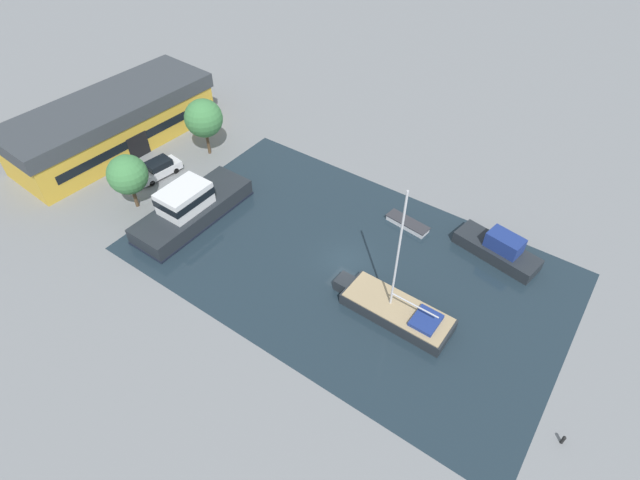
# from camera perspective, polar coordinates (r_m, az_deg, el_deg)

# --- Properties ---
(ground_plane) EXTENTS (440.00, 440.00, 0.00)m
(ground_plane) POSITION_cam_1_polar(r_m,az_deg,el_deg) (42.20, 2.98, -2.44)
(ground_plane) COLOR gray
(water_canal) EXTENTS (21.60, 35.79, 0.01)m
(water_canal) POSITION_cam_1_polar(r_m,az_deg,el_deg) (42.20, 2.98, -2.44)
(water_canal) COLOR #1E2D38
(water_canal) RESTS_ON ground
(warehouse_building) EXTENTS (22.44, 9.35, 5.26)m
(warehouse_building) POSITION_cam_1_polar(r_m,az_deg,el_deg) (58.98, -22.62, 12.30)
(warehouse_building) COLOR gold
(warehouse_building) RESTS_ON ground
(quay_tree_near_building) EXTENTS (3.91, 3.91, 6.17)m
(quay_tree_near_building) POSITION_cam_1_polar(r_m,az_deg,el_deg) (53.65, -13.16, 13.39)
(quay_tree_near_building) COLOR brown
(quay_tree_near_building) RESTS_ON ground
(quay_tree_by_water) EXTENTS (3.64, 3.64, 5.48)m
(quay_tree_by_water) POSITION_cam_1_polar(r_m,az_deg,el_deg) (48.42, -21.14, 6.98)
(quay_tree_by_water) COLOR brown
(quay_tree_by_water) RESTS_ON ground
(parked_car) EXTENTS (4.82, 2.48, 1.71)m
(parked_car) POSITION_cam_1_polar(r_m,az_deg,el_deg) (53.28, -17.99, 7.76)
(parked_car) COLOR silver
(parked_car) RESTS_ON ground
(sailboat_moored) EXTENTS (3.27, 9.69, 11.78)m
(sailboat_moored) POSITION_cam_1_polar(r_m,az_deg,el_deg) (38.40, 8.58, -7.86)
(sailboat_moored) COLOR #23282D
(sailboat_moored) RESTS_ON water_canal
(motor_cruiser) EXTENTS (11.73, 4.31, 3.73)m
(motor_cruiser) POSITION_cam_1_polar(r_m,az_deg,el_deg) (46.70, -14.56, 3.63)
(motor_cruiser) COLOR #23282D
(motor_cruiser) RESTS_ON water_canal
(small_dinghy) EXTENTS (1.79, 4.19, 0.55)m
(small_dinghy) POSITION_cam_1_polar(r_m,az_deg,el_deg) (45.83, 9.98, 1.87)
(small_dinghy) COLOR silver
(small_dinghy) RESTS_ON water_canal
(cabin_boat) EXTENTS (3.73, 7.52, 2.50)m
(cabin_boat) POSITION_cam_1_polar(r_m,az_deg,el_deg) (44.55, 19.72, -0.94)
(cabin_boat) COLOR #23282D
(cabin_boat) RESTS_ON water_canal
(mooring_bollard) EXTENTS (0.23, 0.23, 0.75)m
(mooring_bollard) POSITION_cam_1_polar(r_m,az_deg,el_deg) (36.24, 26.04, -19.81)
(mooring_bollard) COLOR black
(mooring_bollard) RESTS_ON ground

